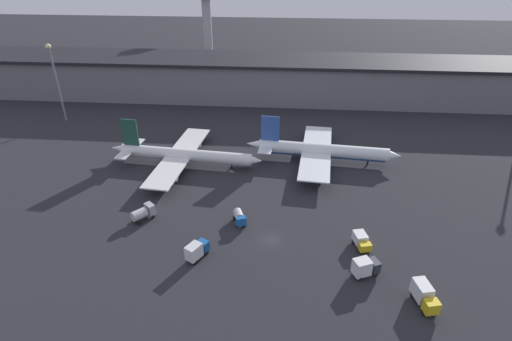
# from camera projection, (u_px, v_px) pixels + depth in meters

# --- Properties ---
(ground) EXTENTS (600.00, 600.00, 0.00)m
(ground) POSITION_uv_depth(u_px,v_px,m) (270.00, 240.00, 84.66)
(ground) COLOR #26262B
(terminal_building) EXTENTS (255.29, 26.01, 15.92)m
(terminal_building) POSITION_uv_depth(u_px,v_px,m) (282.00, 79.00, 159.77)
(terminal_building) COLOR slate
(terminal_building) RESTS_ON ground
(airplane_0) EXTENTS (44.50, 37.58, 12.68)m
(airplane_0) POSITION_uv_depth(u_px,v_px,m) (183.00, 155.00, 112.47)
(airplane_0) COLOR white
(airplane_0) RESTS_ON ground
(airplane_1) EXTENTS (44.11, 35.71, 12.76)m
(airplane_1) POSITION_uv_depth(u_px,v_px,m) (321.00, 151.00, 114.08)
(airplane_1) COLOR white
(airplane_1) RESTS_ON ground
(service_vehicle_0) EXTENTS (3.54, 4.87, 2.71)m
(service_vehicle_0) POSITION_uv_depth(u_px,v_px,m) (239.00, 217.00, 89.04)
(service_vehicle_0) COLOR #195199
(service_vehicle_0) RESTS_ON ground
(service_vehicle_1) EXTENTS (5.23, 5.49, 3.27)m
(service_vehicle_1) POSITION_uv_depth(u_px,v_px,m) (143.00, 213.00, 90.14)
(service_vehicle_1) COLOR #9EA3A8
(service_vehicle_1) RESTS_ON ground
(service_vehicle_2) EXTENTS (4.43, 5.51, 3.67)m
(service_vehicle_2) POSITION_uv_depth(u_px,v_px,m) (197.00, 250.00, 78.76)
(service_vehicle_2) COLOR #195199
(service_vehicle_2) RESTS_ON ground
(service_vehicle_3) EXTENTS (3.57, 5.37, 2.86)m
(service_vehicle_3) POSITION_uv_depth(u_px,v_px,m) (361.00, 241.00, 81.94)
(service_vehicle_3) COLOR gold
(service_vehicle_3) RESTS_ON ground
(service_vehicle_4) EXTENTS (5.51, 4.20, 3.83)m
(service_vehicle_4) POSITION_uv_depth(u_px,v_px,m) (365.00, 267.00, 74.55)
(service_vehicle_4) COLOR #282D38
(service_vehicle_4) RESTS_ON ground
(service_vehicle_5) EXTENTS (3.70, 6.43, 3.78)m
(service_vehicle_5) POSITION_uv_depth(u_px,v_px,m) (424.00, 295.00, 68.58)
(service_vehicle_5) COLOR gold
(service_vehicle_5) RESTS_ON ground
(lamp_post_0) EXTENTS (1.80, 1.80, 26.71)m
(lamp_post_0) POSITION_uv_depth(u_px,v_px,m) (55.00, 74.00, 134.32)
(lamp_post_0) COLOR slate
(lamp_post_0) RESTS_ON ground
(control_tower) EXTENTS (9.00, 9.00, 39.50)m
(control_tower) POSITION_uv_depth(u_px,v_px,m) (207.00, 18.00, 197.60)
(control_tower) COLOR #99999E
(control_tower) RESTS_ON ground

